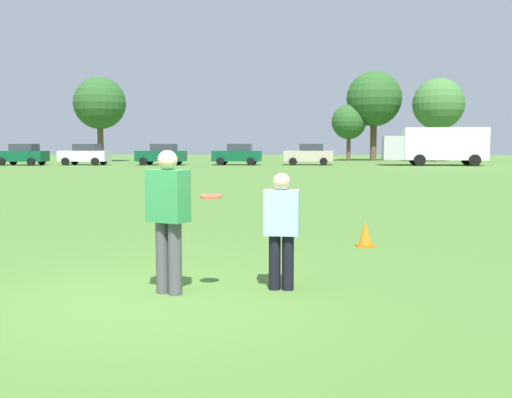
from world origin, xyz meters
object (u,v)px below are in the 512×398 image
(parked_car_near_left, at_px, (22,154))
(frisbee, at_px, (211,196))
(parked_car_center, at_px, (162,154))
(traffic_cone, at_px, (365,234))
(player_defender, at_px, (281,225))
(box_truck, at_px, (437,145))
(player_thrower, at_px, (168,213))
(parked_car_mid_left, at_px, (85,154))
(parked_car_near_right, at_px, (309,154))
(parked_car_mid_right, at_px, (238,154))

(parked_car_near_left, bearing_deg, frisbee, -63.60)
(frisbee, distance_m, parked_car_center, 45.86)
(traffic_cone, bearing_deg, player_defender, -113.80)
(parked_car_center, bearing_deg, box_truck, 0.33)
(traffic_cone, bearing_deg, parked_car_near_left, 121.00)
(frisbee, xyz_separation_m, box_truck, (13.49, 44.92, 0.53))
(player_defender, height_order, box_truck, box_truck)
(player_thrower, distance_m, parked_car_mid_left, 47.26)
(parked_car_center, distance_m, box_truck, 23.41)
(player_thrower, bearing_deg, parked_car_center, 101.81)
(parked_car_near_left, distance_m, parked_car_mid_left, 5.27)
(parked_car_near_left, bearing_deg, player_thrower, -64.18)
(traffic_cone, distance_m, parked_car_near_left, 46.78)
(parked_car_near_right, bearing_deg, parked_car_mid_left, -176.68)
(player_thrower, height_order, parked_car_center, parked_car_center)
(player_defender, bearing_deg, box_truck, 74.22)
(parked_car_center, bearing_deg, parked_car_near_right, 3.49)
(parked_car_center, bearing_deg, parked_car_mid_left, -177.02)
(parked_car_mid_left, bearing_deg, parked_car_near_right, 3.32)
(player_thrower, distance_m, parked_car_near_left, 48.64)
(frisbee, height_order, parked_car_center, parked_car_center)
(traffic_cone, xyz_separation_m, parked_car_center, (-12.27, 41.13, 0.69))
(player_thrower, relative_size, parked_car_near_right, 0.42)
(player_thrower, distance_m, player_defender, 1.44)
(parked_car_mid_right, xyz_separation_m, parked_car_near_right, (6.18, 0.28, 0.00))
(player_thrower, relative_size, parked_car_near_left, 0.42)
(player_thrower, bearing_deg, parked_car_mid_right, 93.59)
(parked_car_center, bearing_deg, frisbee, -77.53)
(box_truck, bearing_deg, parked_car_mid_left, -179.09)
(player_thrower, xyz_separation_m, parked_car_mid_right, (-2.84, 45.32, -0.09))
(parked_car_mid_right, bearing_deg, player_thrower, -86.41)
(parked_car_mid_left, bearing_deg, parked_car_mid_right, 3.66)
(parked_car_mid_left, bearing_deg, frisbee, -69.64)
(parked_car_mid_left, distance_m, parked_car_near_right, 19.33)
(player_defender, height_order, frisbee, player_defender)
(parked_car_near_right, bearing_deg, parked_car_mid_right, -177.41)
(parked_car_near_right, bearing_deg, box_truck, -3.43)
(player_thrower, xyz_separation_m, parked_car_near_left, (-21.18, 43.79, -0.09))
(player_defender, xyz_separation_m, parked_car_center, (-10.77, 44.54, 0.08))
(box_truck, bearing_deg, player_thrower, -107.32)
(player_defender, distance_m, parked_car_near_right, 45.36)
(player_defender, height_order, parked_car_mid_right, parked_car_mid_right)
(parked_car_mid_right, height_order, parked_car_near_right, same)
(frisbee, height_order, traffic_cone, frisbee)
(frisbee, bearing_deg, parked_car_near_right, 86.48)
(player_thrower, height_order, parked_car_near_left, parked_car_near_left)
(player_thrower, height_order, parked_car_mid_left, parked_car_mid_left)
(traffic_cone, height_order, parked_car_mid_left, parked_car_mid_left)
(player_defender, relative_size, traffic_cone, 3.14)
(parked_car_mid_left, bearing_deg, parked_car_center, 2.98)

